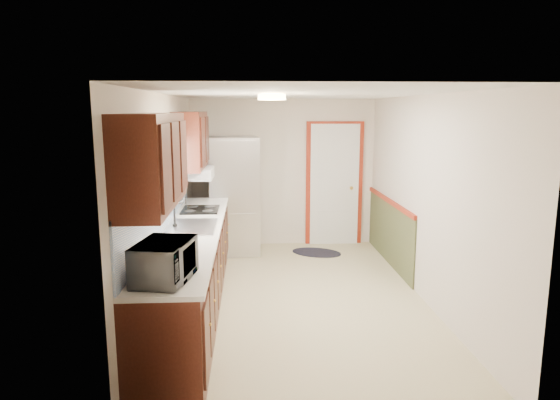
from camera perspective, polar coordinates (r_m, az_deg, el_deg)
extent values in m
cube|color=#BEB286|center=(6.09, 1.92, -11.18)|extent=(3.20, 5.20, 0.12)
cube|color=white|center=(5.67, 2.07, 12.03)|extent=(3.20, 5.20, 0.12)
cube|color=beige|center=(8.22, 0.34, 3.12)|extent=(3.20, 0.10, 2.40)
cube|color=beige|center=(3.35, 6.07, -7.67)|extent=(3.20, 0.10, 2.40)
cube|color=beige|center=(5.81, -12.90, -0.15)|extent=(0.10, 5.20, 2.40)
cube|color=beige|center=(6.09, 16.19, 0.16)|extent=(0.10, 5.20, 2.40)
cube|color=#37140C|center=(5.67, -10.06, -8.16)|extent=(0.60, 4.00, 0.90)
cube|color=silver|center=(5.54, -10.06, -3.54)|extent=(0.63, 4.00, 0.04)
cube|color=#5D96E2|center=(5.52, -13.28, -0.57)|extent=(0.02, 4.00, 0.55)
cube|color=#37140C|center=(4.13, -14.41, 4.37)|extent=(0.35, 1.40, 0.75)
cube|color=#37140C|center=(6.80, -10.15, 6.74)|extent=(0.35, 1.20, 0.75)
cube|color=white|center=(5.55, -13.25, 3.74)|extent=(0.02, 1.00, 0.90)
cube|color=#B56022|center=(5.52, -12.94, 7.36)|extent=(0.05, 1.12, 0.24)
cube|color=#B7B7BC|center=(5.63, -10.00, -3.05)|extent=(0.52, 0.82, 0.02)
cube|color=white|center=(6.88, -9.57, 3.04)|extent=(0.45, 0.60, 0.15)
cube|color=maroon|center=(8.32, 6.21, 1.75)|extent=(0.94, 0.05, 2.08)
cube|color=white|center=(8.29, 6.24, 1.73)|extent=(0.80, 0.04, 2.00)
cube|color=#474D2B|center=(7.49, 12.39, -3.67)|extent=(0.02, 2.30, 0.90)
cube|color=maroon|center=(7.39, 12.43, -0.14)|extent=(0.04, 2.30, 0.06)
cylinder|color=#FFD88C|center=(5.45, -0.94, 11.68)|extent=(0.30, 0.30, 0.06)
imported|color=white|center=(3.91, -13.10, -6.37)|extent=(0.40, 0.60, 0.37)
cube|color=#B7B7BC|center=(7.81, -5.31, 0.53)|extent=(0.82, 0.77, 1.82)
cylinder|color=black|center=(7.45, -7.34, -0.69)|extent=(0.02, 0.02, 1.27)
ellipsoid|color=black|center=(7.93, 4.19, -6.00)|extent=(0.92, 0.79, 0.01)
cube|color=black|center=(6.55, -9.08, -1.09)|extent=(0.47, 0.56, 0.02)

